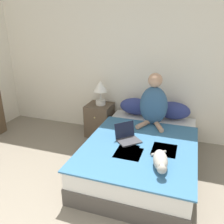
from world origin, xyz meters
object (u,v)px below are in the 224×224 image
Objects in this scene: laptop_open at (127,137)px; table_lamp at (100,89)px; person_sitting at (154,103)px; pillow_far at (173,111)px; pillow_near at (136,106)px; nightstand at (100,120)px; cat_tabby at (160,161)px; bed at (142,154)px.

table_lamp is (-0.73, 0.91, 0.35)m from laptop_open.
person_sitting is 2.05× the size of laptop_open.
pillow_far is at bearing 17.84° from laptop_open.
nightstand is at bearing -175.13° from pillow_near.
laptop_open is 1.20m from nightstand.
pillow_near is 0.71m from nightstand.
person_sitting is at bearing -14.74° from nightstand.
table_lamp reaches higher than cat_tabby.
pillow_near is at bearing 180.00° from pillow_far.
person_sitting is 0.99m from table_lamp.
pillow_far is at bearing 70.31° from bed.
person_sitting is at bearing 86.34° from bed.
nightstand reaches higher than bed.
cat_tabby is at bearing -89.80° from pillow_far.
pillow_near reaches higher than laptop_open.
table_lamp reaches higher than nightstand.
table_lamp is (-1.22, -0.05, 0.26)m from pillow_far.
nightstand is (-0.98, 0.26, -0.50)m from person_sitting.
table_lamp reaches higher than laptop_open.
pillow_far is at bearing 0.00° from pillow_near.
person_sitting is at bearing -178.19° from cat_tabby.
bed is 5.30× the size of laptop_open.
person_sitting is at bearing -42.43° from pillow_near.
bed is at bearing -40.32° from nightstand.
bed is at bearing -93.66° from person_sitting.
pillow_far is 0.95× the size of cat_tabby.
bed is at bearing -163.89° from cat_tabby.
table_lamp is at bearing -175.69° from pillow_near.
table_lamp is (-1.23, 1.39, 0.32)m from cat_tabby.
cat_tabby is 1.47× the size of laptop_open.
cat_tabby is at bearing -88.96° from laptop_open.
cat_tabby is at bearing -47.80° from nightstand.
laptop_open is at bearing -117.20° from pillow_far.
bed is 1.37m from table_lamp.
nightstand is at bearing -177.51° from pillow_far.
table_lamp is (-0.61, -0.05, 0.26)m from pillow_near.
bed is 3.60× the size of cat_tabby.
person_sitting is (-0.27, -0.31, 0.20)m from pillow_far.
pillow_near is 1.56m from cat_tabby.
nightstand is 1.33× the size of table_lamp.
pillow_far reaches higher than bed.
laptop_open is (-0.49, -0.96, -0.09)m from pillow_far.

